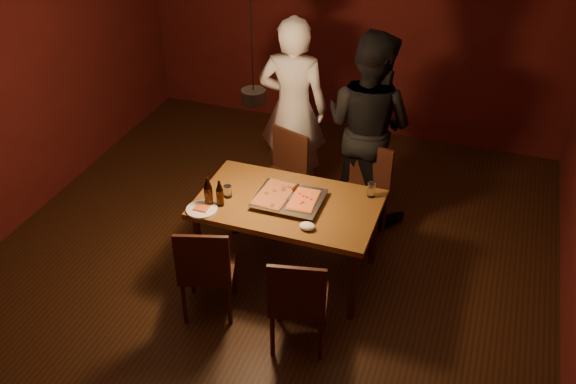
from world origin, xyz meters
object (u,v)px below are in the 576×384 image
(chair_near_right, at_px, (298,296))
(diner_dark, at_px, (368,126))
(chair_far_left, at_px, (284,168))
(beer_bottle_a, at_px, (208,191))
(beer_bottle_b, at_px, (220,193))
(chair_near_left, at_px, (206,264))
(dining_table, at_px, (288,209))
(chair_far_right, at_px, (365,184))
(diner_white, at_px, (293,109))
(plate_slice, at_px, (202,209))
(pizza_tray, at_px, (289,200))
(pendant_lamp, at_px, (253,95))

(chair_near_right, height_order, diner_dark, diner_dark)
(chair_far_left, relative_size, beer_bottle_a, 2.01)
(beer_bottle_a, height_order, beer_bottle_b, beer_bottle_a)
(chair_near_left, bearing_deg, dining_table, 42.68)
(chair_near_left, distance_m, chair_near_right, 0.80)
(beer_bottle_b, height_order, diner_dark, diner_dark)
(chair_near_left, height_order, beer_bottle_a, beer_bottle_a)
(chair_far_right, bearing_deg, diner_white, -15.73)
(chair_far_right, distance_m, diner_dark, 0.55)
(plate_slice, bearing_deg, pizza_tray, 28.18)
(chair_far_left, bearing_deg, beer_bottle_b, 100.00)
(pizza_tray, height_order, plate_slice, pizza_tray)
(chair_near_right, relative_size, diner_dark, 0.27)
(chair_far_left, distance_m, chair_far_right, 0.80)
(diner_dark, bearing_deg, chair_near_right, 108.67)
(beer_bottle_a, bearing_deg, plate_slice, -106.65)
(dining_table, height_order, beer_bottle_b, beer_bottle_b)
(chair_far_right, distance_m, pendant_lamp, 1.70)
(diner_white, bearing_deg, beer_bottle_a, 75.41)
(dining_table, height_order, diner_dark, diner_dark)
(chair_near_left, bearing_deg, diner_white, 72.32)
(beer_bottle_a, distance_m, diner_dark, 1.74)
(chair_near_right, distance_m, beer_bottle_b, 1.11)
(beer_bottle_b, xyz_separation_m, diner_dark, (0.89, 1.41, 0.07))
(chair_far_left, relative_size, diner_dark, 0.29)
(diner_white, bearing_deg, dining_table, 100.11)
(chair_far_right, bearing_deg, chair_far_left, 12.08)
(beer_bottle_b, distance_m, diner_white, 1.51)
(chair_far_left, bearing_deg, chair_far_right, -161.20)
(beer_bottle_b, relative_size, diner_white, 0.12)
(pizza_tray, distance_m, diner_white, 1.35)
(chair_far_left, height_order, diner_dark, diner_dark)
(beer_bottle_a, height_order, plate_slice, beer_bottle_a)
(dining_table, xyz_separation_m, beer_bottle_b, (-0.51, -0.23, 0.19))
(diner_dark, height_order, pendant_lamp, pendant_lamp)
(dining_table, bearing_deg, chair_near_right, -65.93)
(dining_table, distance_m, plate_slice, 0.72)
(diner_white, relative_size, pendant_lamp, 1.71)
(pizza_tray, distance_m, plate_slice, 0.72)
(diner_white, bearing_deg, chair_far_right, 144.35)
(chair_near_right, relative_size, beer_bottle_a, 1.87)
(chair_far_right, xyz_separation_m, plate_slice, (-1.09, -1.15, 0.22))
(dining_table, distance_m, chair_far_left, 0.89)
(chair_near_left, distance_m, diner_white, 2.04)
(beer_bottle_b, bearing_deg, dining_table, 24.01)
(pizza_tray, xyz_separation_m, pendant_lamp, (-0.22, -0.16, 0.99))
(plate_slice, xyz_separation_m, diner_white, (0.23, 1.62, 0.18))
(dining_table, xyz_separation_m, chair_near_left, (-0.42, -0.72, -0.14))
(beer_bottle_a, relative_size, beer_bottle_b, 1.15)
(chair_near_right, height_order, beer_bottle_a, beer_bottle_a)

